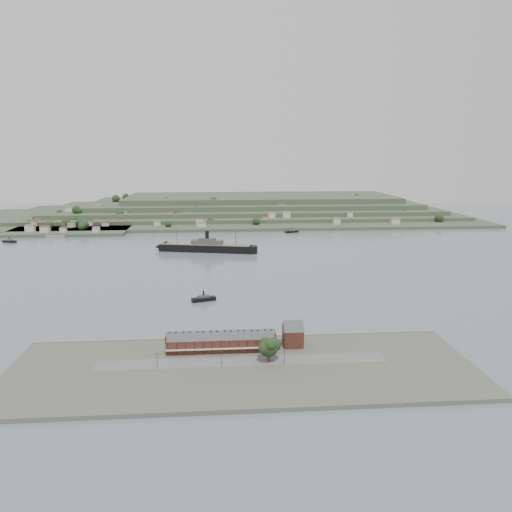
{
  "coord_description": "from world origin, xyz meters",
  "views": [
    {
      "loc": [
        -11.52,
        -407.54,
        101.35
      ],
      "look_at": [
        23.91,
        30.0,
        9.67
      ],
      "focal_mm": 35.0,
      "sensor_mm": 36.0,
      "label": 1
    }
  ],
  "objects": [
    {
      "name": "tugboat",
      "position": [
        -20.94,
        -73.63,
        1.85
      ],
      "size": [
        17.42,
        9.5,
        7.58
      ],
      "color": "black",
      "rests_on": "ground"
    },
    {
      "name": "ground",
      "position": [
        0.0,
        0.0,
        0.0
      ],
      "size": [
        1400.0,
        1400.0,
        0.0
      ],
      "primitive_type": "plane",
      "color": "slate",
      "rests_on": "ground"
    },
    {
      "name": "near_shore",
      "position": [
        0.0,
        -186.75,
        1.01
      ],
      "size": [
        220.0,
        80.0,
        2.6
      ],
      "color": "#4C5142",
      "rests_on": "ground"
    },
    {
      "name": "ferry_west",
      "position": [
        -247.54,
        174.61,
        1.49
      ],
      "size": [
        17.07,
        9.91,
        6.19
      ],
      "color": "black",
      "rests_on": "ground"
    },
    {
      "name": "terrace_row",
      "position": [
        -10.0,
        -168.02,
        6.84
      ],
      "size": [
        55.6,
        9.8,
        11.07
      ],
      "color": "#472219",
      "rests_on": "ground"
    },
    {
      "name": "far_peninsula",
      "position": [
        27.91,
        393.1,
        11.88
      ],
      "size": [
        760.0,
        309.0,
        30.0
      ],
      "color": "#394A31",
      "rests_on": "ground"
    },
    {
      "name": "ferry_east",
      "position": [
        85.18,
        218.78,
        1.58
      ],
      "size": [
        18.12,
        9.88,
        6.55
      ],
      "color": "black",
      "rests_on": "ground"
    },
    {
      "name": "gabled_building",
      "position": [
        27.5,
        -164.0,
        8.19
      ],
      "size": [
        10.4,
        10.18,
        14.09
      ],
      "color": "#472219",
      "rests_on": "ground"
    },
    {
      "name": "steamship",
      "position": [
        -25.47,
        102.63,
        4.84
      ],
      "size": [
        107.95,
        35.99,
        26.22
      ],
      "color": "black",
      "rests_on": "ground"
    },
    {
      "name": "fig_tree",
      "position": [
        13.11,
        -183.24,
        9.6
      ],
      "size": [
        11.15,
        9.66,
        12.45
      ],
      "color": "#422C1E",
      "rests_on": "ground"
    }
  ]
}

